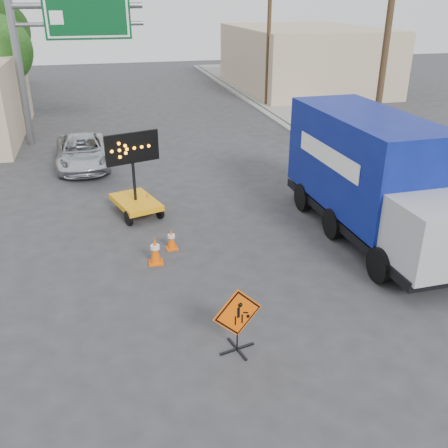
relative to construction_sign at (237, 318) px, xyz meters
name	(u,v)px	position (x,y,z in m)	size (l,w,h in m)	color
ground	(267,343)	(0.69, 0.05, -0.80)	(100.00, 100.00, 0.00)	#2D2D30
curb_right	(307,140)	(7.89, 15.05, -0.74)	(0.40, 60.00, 0.12)	gray
sidewalk_right	(348,137)	(10.19, 15.05, -0.73)	(4.00, 60.00, 0.15)	gray
building_right_far	(303,58)	(13.69, 30.05, 1.50)	(10.00, 14.00, 4.60)	tan
highway_gantry	(60,36)	(-3.74, 18.00, 4.27)	(6.18, 0.38, 6.90)	slate
utility_pole_near	(385,56)	(8.69, 10.05, 3.88)	(1.80, 0.26, 9.00)	#412D1C
utility_pole_far	(269,32)	(8.69, 24.05, 3.88)	(1.80, 0.26, 9.00)	#412D1C
construction_sign	(237,318)	(0.00, 0.00, 0.00)	(1.12, 0.80, 1.51)	black
arrow_board	(135,197)	(-1.44, 7.78, -0.16)	(1.77, 2.28, 2.87)	orange
pickup_truck	(82,152)	(-3.23, 13.70, -0.15)	(2.15, 4.67, 1.30)	silver
box_truck	(370,184)	(5.41, 4.48, 0.87)	(2.61, 7.79, 3.68)	black
cone_a	(155,250)	(-1.21, 4.19, -0.41)	(0.43, 0.43, 0.79)	#F05505
cone_b	(171,239)	(-0.65, 4.95, -0.47)	(0.37, 0.37, 0.66)	#F05505
cone_c	(148,202)	(-1.01, 7.91, -0.43)	(0.38, 0.38, 0.74)	#F05505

